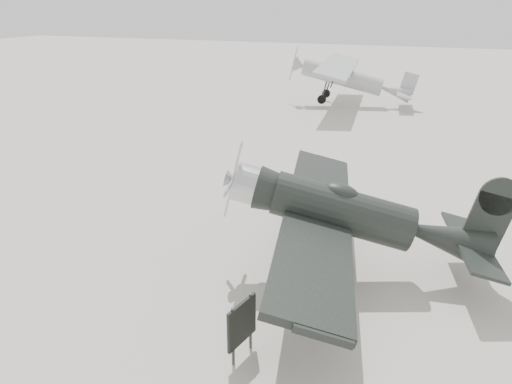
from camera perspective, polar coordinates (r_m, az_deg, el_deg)
ground at (r=13.59m, az=-3.04°, el=-12.06°), size 160.00×160.00×0.00m
lowwing_monoplane at (r=14.15m, az=11.20°, el=-2.61°), size 7.79×10.79×3.47m
highwing_monoplane at (r=38.29m, az=10.42°, el=13.08°), size 9.09×12.79×3.62m
sign_board at (r=11.21m, az=-1.63°, el=-14.80°), size 0.29×0.99×1.44m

